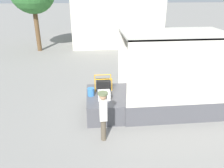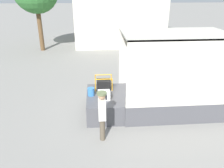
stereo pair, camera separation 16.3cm
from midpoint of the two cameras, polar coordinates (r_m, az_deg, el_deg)
The scene contains 7 objects.
ground_plane at distance 9.38m, azimuth 1.93°, elevation -7.10°, with size 160.00×160.00×0.00m, color gray.
box_truck at distance 10.10m, azimuth 23.56°, elevation -0.66°, with size 6.39×2.35×3.29m.
tailgate_deck at distance 9.12m, azimuth -2.52°, elevation -5.11°, with size 1.43×2.24×0.82m, color #4C4C51.
microwave at distance 8.53m, azimuth -2.65°, elevation -2.94°, with size 0.48×0.42×0.32m.
portable_generator at distance 9.39m, azimuth -2.66°, elevation -0.03°, with size 0.74×0.54×0.56m.
orange_bucket at distance 8.84m, azimuth -6.07°, elevation -2.07°, with size 0.28×0.28×0.32m.
worker_person at distance 7.17m, azimuth -2.98°, elevation -7.18°, with size 0.32×0.44×1.80m.
Camera 1 is at (-1.20, -7.99, 4.78)m, focal length 35.00 mm.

